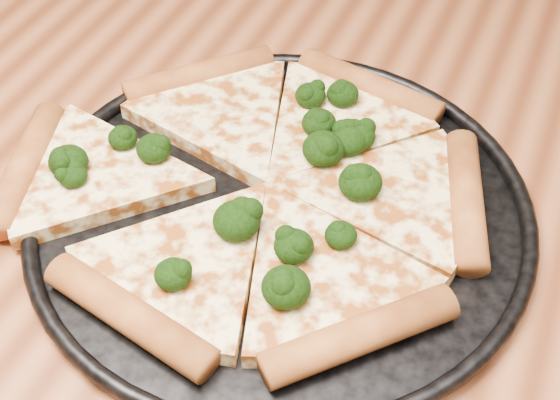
% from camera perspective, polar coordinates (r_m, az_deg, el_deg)
% --- Properties ---
extents(dining_table, '(1.20, 0.90, 0.75)m').
position_cam_1_polar(dining_table, '(0.67, -5.13, -5.28)').
color(dining_table, brown).
rests_on(dining_table, ground).
extents(pizza_pan, '(0.37, 0.37, 0.02)m').
position_cam_1_polar(pizza_pan, '(0.58, 0.00, -0.57)').
color(pizza_pan, black).
rests_on(pizza_pan, dining_table).
extents(pizza, '(0.38, 0.34, 0.03)m').
position_cam_1_polar(pizza, '(0.58, -1.60, 1.16)').
color(pizza, '#FFE49C').
rests_on(pizza, pizza_pan).
extents(broccoli_florets, '(0.24, 0.25, 0.02)m').
position_cam_1_polar(broccoli_florets, '(0.57, -0.51, 1.78)').
color(broccoli_florets, black).
rests_on(broccoli_florets, pizza).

